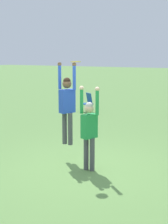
{
  "coord_description": "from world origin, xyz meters",
  "views": [
    {
      "loc": [
        3.72,
        -6.28,
        2.71
      ],
      "look_at": [
        -0.18,
        0.34,
        1.3
      ],
      "focal_mm": 50.0,
      "sensor_mm": 36.0,
      "label": 1
    }
  ],
  "objects_px": {
    "person_jumping": "(67,102)",
    "camping_chair_3": "(88,101)",
    "frisbee": "(76,62)",
    "person_defending": "(89,127)"
  },
  "relations": [
    {
      "from": "person_defending",
      "to": "frisbee",
      "type": "height_order",
      "value": "frisbee"
    },
    {
      "from": "frisbee",
      "to": "camping_chair_3",
      "type": "relative_size",
      "value": 0.26
    },
    {
      "from": "frisbee",
      "to": "person_defending",
      "type": "bearing_deg",
      "value": 1.74
    },
    {
      "from": "person_jumping",
      "to": "frisbee",
      "type": "xyz_separation_m",
      "value": [
        0.46,
        -0.33,
        1.01
      ]
    },
    {
      "from": "person_jumping",
      "to": "camping_chair_3",
      "type": "xyz_separation_m",
      "value": [
        -3.09,
        6.48,
        -1.04
      ]
    },
    {
      "from": "person_defending",
      "to": "frisbee",
      "type": "distance_m",
      "value": 1.54
    },
    {
      "from": "person_jumping",
      "to": "frisbee",
      "type": "bearing_deg",
      "value": -104.09
    },
    {
      "from": "frisbee",
      "to": "camping_chair_3",
      "type": "height_order",
      "value": "frisbee"
    },
    {
      "from": "person_defending",
      "to": "frisbee",
      "type": "relative_size",
      "value": 8.45
    },
    {
      "from": "person_jumping",
      "to": "camping_chair_3",
      "type": "distance_m",
      "value": 7.25
    }
  ]
}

